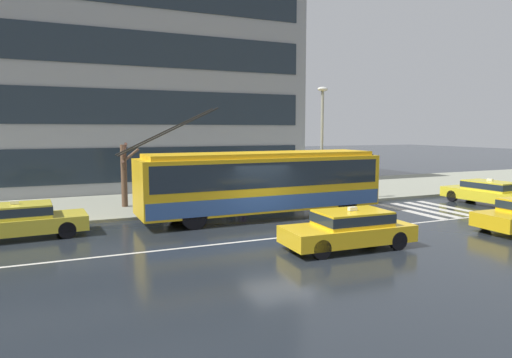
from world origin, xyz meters
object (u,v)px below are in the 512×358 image
taxi_queued_behind_bus (19,219)px  pedestrian_walking_past (177,175)px  bus_shelter (199,168)px  trolleybus (263,182)px  pedestrian_approaching_curb (204,174)px  taxi_oncoming_near (349,228)px  taxi_cross_traffic (488,191)px  street_lamp (322,134)px  pedestrian_at_shelter (245,173)px  street_tree_bare (124,172)px

taxi_queued_behind_bus → pedestrian_walking_past: size_ratio=2.30×
bus_shelter → taxi_queued_behind_bus: bearing=-154.1°
trolleybus → pedestrian_approaching_curb: size_ratio=5.90×
taxi_oncoming_near → bus_shelter: bearing=103.1°
taxi_oncoming_near → taxi_queued_behind_bus: size_ratio=0.97×
taxi_cross_traffic → street_lamp: bearing=155.3°
pedestrian_walking_past → taxi_oncoming_near: bearing=-67.7°
taxi_cross_traffic → pedestrian_approaching_curb: pedestrian_approaching_curb is taller
pedestrian_at_shelter → taxi_cross_traffic: bearing=-19.8°
trolleybus → pedestrian_approaching_curb: trolleybus is taller
pedestrian_at_shelter → pedestrian_walking_past: pedestrian_at_shelter is taller
pedestrian_approaching_curb → street_tree_bare: street_tree_bare is taller
pedestrian_approaching_curb → pedestrian_walking_past: 1.43m
taxi_cross_traffic → bus_shelter: (-14.21, 5.43, 1.31)m
taxi_queued_behind_bus → street_tree_bare: (4.35, 4.57, 1.16)m
trolleybus → taxi_queued_behind_bus: bearing=-179.8°
pedestrian_walking_past → street_tree_bare: size_ratio=0.62×
taxi_queued_behind_bus → street_lamp: size_ratio=0.76×
taxi_cross_traffic → pedestrian_walking_past: (-15.56, 4.45, 1.08)m
bus_shelter → pedestrian_walking_past: (-1.35, -0.98, -0.22)m
trolleybus → pedestrian_approaching_curb: (-1.78, 3.08, 0.15)m
taxi_cross_traffic → taxi_oncoming_near: same height
bus_shelter → pedestrian_at_shelter: size_ratio=1.88×
taxi_oncoming_near → taxi_queued_behind_bus: (-10.22, 5.99, 0.00)m
taxi_oncoming_near → street_lamp: street_lamp is taller
bus_shelter → pedestrian_walking_past: bus_shelter is taller
taxi_queued_behind_bus → pedestrian_at_shelter: (10.06, 2.78, 1.08)m
pedestrian_at_shelter → street_tree_bare: bearing=162.5°
taxi_cross_traffic → taxi_queued_behind_bus: same height
trolleybus → bus_shelter: 4.26m
taxi_cross_traffic → bus_shelter: bus_shelter is taller
taxi_oncoming_near → pedestrian_walking_past: size_ratio=2.23×
bus_shelter → street_tree_bare: 3.67m
pedestrian_approaching_curb → street_lamp: 6.53m
street_tree_bare → taxi_cross_traffic: bearing=-19.1°
trolleybus → street_tree_bare: (-5.44, 4.54, 0.24)m
trolleybus → pedestrian_approaching_curb: bearing=120.1°
pedestrian_approaching_curb → street_lamp: (6.14, -1.01, 1.98)m
taxi_queued_behind_bus → bus_shelter: bus_shelter is taller
taxi_queued_behind_bus → pedestrian_at_shelter: 10.49m
taxi_queued_behind_bus → bus_shelter: (7.94, 3.86, 1.30)m
trolleybus → street_tree_bare: trolleybus is taller
bus_shelter → street_lamp: street_lamp is taller
street_tree_bare → street_lamp: bearing=-14.1°
taxi_cross_traffic → street_tree_bare: street_tree_bare is taller
taxi_queued_behind_bus → street_lamp: bearing=8.5°
taxi_cross_traffic → taxi_oncoming_near: 12.72m
taxi_cross_traffic → taxi_queued_behind_bus: (-22.15, 1.57, 0.00)m
taxi_oncoming_near → pedestrian_walking_past: bearing=112.3°
pedestrian_at_shelter → street_lamp: 4.58m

